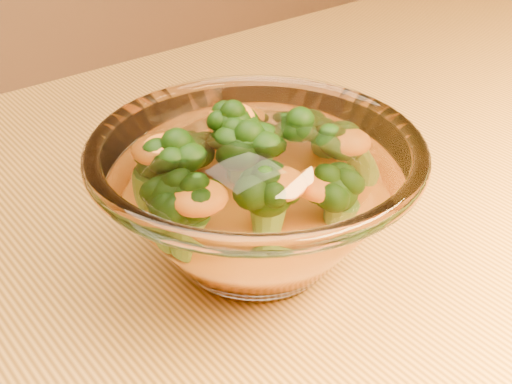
# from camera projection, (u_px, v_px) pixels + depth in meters

# --- Properties ---
(table) EXTENTS (1.20, 0.80, 0.75)m
(table) POSITION_uv_depth(u_px,v_px,m) (340.00, 300.00, 0.64)
(table) COLOR #BD8538
(table) RESTS_ON ground
(glass_bowl) EXTENTS (0.23, 0.23, 0.10)m
(glass_bowl) POSITION_uv_depth(u_px,v_px,m) (256.00, 198.00, 0.51)
(glass_bowl) COLOR white
(glass_bowl) RESTS_ON table
(cheese_sauce) EXTENTS (0.14, 0.14, 0.04)m
(cheese_sauce) POSITION_uv_depth(u_px,v_px,m) (256.00, 223.00, 0.52)
(cheese_sauce) COLOR orange
(cheese_sauce) RESTS_ON glass_bowl
(broccoli_heap) EXTENTS (0.18, 0.14, 0.07)m
(broccoli_heap) POSITION_uv_depth(u_px,v_px,m) (247.00, 170.00, 0.50)
(broccoli_heap) COLOR black
(broccoli_heap) RESTS_ON cheese_sauce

